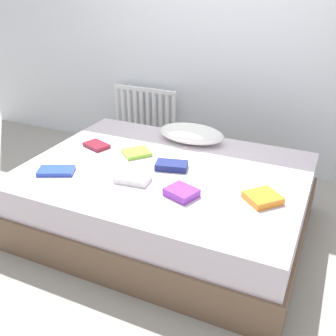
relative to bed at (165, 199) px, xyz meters
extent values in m
plane|color=#9E998E|center=(0.00, 0.00, -0.25)|extent=(8.00, 8.00, 0.00)
cube|color=silver|center=(0.00, 1.35, 1.15)|extent=(6.00, 0.10, 2.80)
cube|color=brown|center=(0.00, 0.00, -0.11)|extent=(2.00, 1.50, 0.28)
cube|color=silver|center=(0.00, 0.00, 0.14)|extent=(1.96, 1.46, 0.22)
cylinder|color=white|center=(-1.12, 1.20, 0.17)|extent=(0.04, 0.04, 0.57)
cylinder|color=white|center=(-1.05, 1.20, 0.17)|extent=(0.04, 0.04, 0.57)
cylinder|color=white|center=(-0.98, 1.20, 0.17)|extent=(0.04, 0.04, 0.57)
cylinder|color=white|center=(-0.90, 1.20, 0.17)|extent=(0.04, 0.04, 0.57)
cylinder|color=white|center=(-0.83, 1.20, 0.17)|extent=(0.04, 0.04, 0.57)
cylinder|color=white|center=(-0.75, 1.20, 0.17)|extent=(0.04, 0.04, 0.57)
cylinder|color=white|center=(-0.68, 1.20, 0.17)|extent=(0.04, 0.04, 0.57)
cylinder|color=white|center=(-0.61, 1.20, 0.17)|extent=(0.04, 0.04, 0.57)
cylinder|color=white|center=(-0.53, 1.20, 0.17)|extent=(0.04, 0.04, 0.57)
cylinder|color=white|center=(-0.46, 1.20, 0.17)|extent=(0.04, 0.04, 0.57)
cube|color=white|center=(-0.79, 1.20, 0.44)|extent=(0.71, 0.04, 0.04)
cube|color=white|center=(-0.79, 1.20, -0.09)|extent=(0.71, 0.04, 0.04)
ellipsoid|color=white|center=(-0.01, 0.53, 0.32)|extent=(0.55, 0.31, 0.14)
cube|color=orange|center=(0.73, -0.15, 0.28)|extent=(0.27, 0.27, 0.04)
cube|color=navy|center=(0.04, 0.02, 0.28)|extent=(0.25, 0.18, 0.05)
cube|color=maroon|center=(-0.66, 0.12, 0.27)|extent=(0.23, 0.19, 0.03)
cube|color=#8CC638|center=(-0.30, 0.12, 0.27)|extent=(0.26, 0.26, 0.03)
cube|color=white|center=(-0.12, -0.27, 0.27)|extent=(0.24, 0.16, 0.04)
cube|color=purple|center=(0.25, -0.30, 0.28)|extent=(0.22, 0.21, 0.05)
cube|color=#2847B7|center=(-0.66, -0.38, 0.27)|extent=(0.28, 0.23, 0.03)
camera|label=1|loc=(1.05, -2.26, 1.51)|focal=41.78mm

